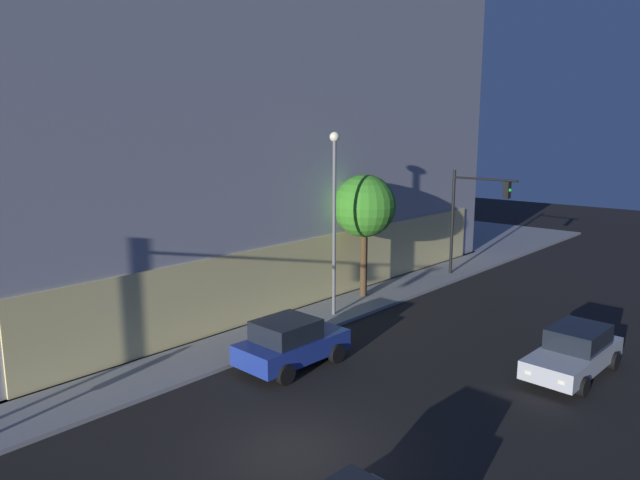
{
  "coord_description": "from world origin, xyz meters",
  "views": [
    {
      "loc": [
        -9.73,
        -9.83,
        8.29
      ],
      "look_at": [
        5.61,
        4.04,
        4.44
      ],
      "focal_mm": 32.1,
      "sensor_mm": 36.0,
      "label": 1
    }
  ],
  "objects_px": {
    "modern_building": "(164,94)",
    "car_silver": "(575,351)",
    "traffic_light_far_corner": "(472,207)",
    "sidewalk_tree": "(365,207)",
    "street_lamp_sidewalk": "(334,203)",
    "car_blue": "(291,342)"
  },
  "relations": [
    {
      "from": "street_lamp_sidewalk",
      "to": "traffic_light_far_corner",
      "type": "bearing_deg",
      "value": -6.61
    },
    {
      "from": "traffic_light_far_corner",
      "to": "sidewalk_tree",
      "type": "relative_size",
      "value": 0.99
    },
    {
      "from": "modern_building",
      "to": "car_blue",
      "type": "xyz_separation_m",
      "value": [
        -6.44,
        -17.25,
        -9.81
      ]
    },
    {
      "from": "car_blue",
      "to": "modern_building",
      "type": "bearing_deg",
      "value": 69.51
    },
    {
      "from": "sidewalk_tree",
      "to": "car_silver",
      "type": "bearing_deg",
      "value": -102.63
    },
    {
      "from": "traffic_light_far_corner",
      "to": "car_blue",
      "type": "relative_size",
      "value": 1.45
    },
    {
      "from": "car_blue",
      "to": "car_silver",
      "type": "xyz_separation_m",
      "value": [
        6.18,
        -7.83,
        -0.08
      ]
    },
    {
      "from": "traffic_light_far_corner",
      "to": "street_lamp_sidewalk",
      "type": "distance_m",
      "value": 10.67
    },
    {
      "from": "modern_building",
      "to": "car_silver",
      "type": "height_order",
      "value": "modern_building"
    },
    {
      "from": "street_lamp_sidewalk",
      "to": "car_blue",
      "type": "height_order",
      "value": "street_lamp_sidewalk"
    },
    {
      "from": "sidewalk_tree",
      "to": "car_silver",
      "type": "distance_m",
      "value": 12.19
    },
    {
      "from": "street_lamp_sidewalk",
      "to": "car_blue",
      "type": "bearing_deg",
      "value": -154.71
    },
    {
      "from": "traffic_light_far_corner",
      "to": "car_silver",
      "type": "height_order",
      "value": "traffic_light_far_corner"
    },
    {
      "from": "modern_building",
      "to": "sidewalk_tree",
      "type": "distance_m",
      "value": 15.22
    },
    {
      "from": "traffic_light_far_corner",
      "to": "car_blue",
      "type": "distance_m",
      "value": 16.23
    },
    {
      "from": "modern_building",
      "to": "car_silver",
      "type": "bearing_deg",
      "value": -90.6
    },
    {
      "from": "traffic_light_far_corner",
      "to": "street_lamp_sidewalk",
      "type": "relative_size",
      "value": 0.74
    },
    {
      "from": "traffic_light_far_corner",
      "to": "sidewalk_tree",
      "type": "distance_m",
      "value": 7.46
    },
    {
      "from": "street_lamp_sidewalk",
      "to": "car_silver",
      "type": "relative_size",
      "value": 1.7
    },
    {
      "from": "modern_building",
      "to": "traffic_light_far_corner",
      "type": "xyz_separation_m",
      "value": [
        9.39,
        -15.97,
        -6.49
      ]
    },
    {
      "from": "traffic_light_far_corner",
      "to": "street_lamp_sidewalk",
      "type": "height_order",
      "value": "street_lamp_sidewalk"
    },
    {
      "from": "sidewalk_tree",
      "to": "car_blue",
      "type": "height_order",
      "value": "sidewalk_tree"
    }
  ]
}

